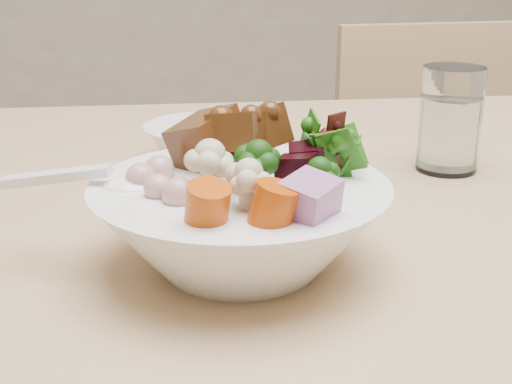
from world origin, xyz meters
TOP-DOWN VIEW (x-y plane):
  - chair_far at (0.24, 0.61)m, footprint 0.44×0.44m
  - food_bowl at (-0.35, -0.14)m, footprint 0.24×0.24m
  - soup_spoon at (-0.45, -0.12)m, footprint 0.13×0.07m
  - water_glass at (-0.07, 0.05)m, footprint 0.07×0.07m
  - side_bowl at (-0.34, 0.15)m, footprint 0.14×0.14m

SIDE VIEW (x-z plane):
  - chair_far at x=0.24m, z-range 0.06..0.95m
  - side_bowl at x=-0.34m, z-range 0.82..0.86m
  - food_bowl at x=-0.35m, z-range 0.79..0.92m
  - water_glass at x=-0.07m, z-range 0.81..0.93m
  - soup_spoon at x=-0.45m, z-range 0.87..0.90m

